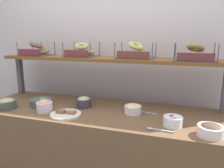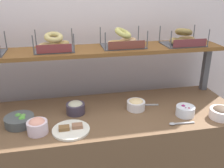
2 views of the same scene
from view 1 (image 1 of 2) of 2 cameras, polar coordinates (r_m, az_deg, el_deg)
The scene contains 18 objects.
back_wall at distance 2.32m, azimuth 1.13°, elevation 5.66°, with size 3.36×0.06×2.40m, color silver.
deli_counter at distance 2.07m, azimuth -3.65°, elevation -18.03°, with size 2.16×0.70×0.85m, color brown.
shelf_riser_left at distance 2.60m, azimuth -22.95°, elevation 2.06°, with size 0.05×0.05×0.40m, color #4C4C51.
upper_shelf at distance 2.05m, azimuth -1.17°, elevation 6.58°, with size 2.12×0.32×0.03m, color brown.
bowl_egg_salad at distance 1.81m, azimuth 5.50°, elevation -6.45°, with size 0.14×0.14×0.09m.
bowl_lox_spread at distance 1.92m, azimuth -17.30°, elevation -5.49°, with size 0.13×0.13×0.11m.
bowl_veggie_mix at distance 2.10m, azimuth -18.08°, elevation -4.55°, with size 0.20×0.20×0.08m.
bowl_beet_salad at distance 1.62m, azimuth 15.67°, elevation -9.38°, with size 0.14×0.14×0.08m.
bowl_hummus at distance 2.14m, azimuth -25.96°, elevation -4.60°, with size 0.17×0.17×0.09m.
bowl_tuna_salad at distance 1.97m, azimuth -7.41°, elevation -4.66°, with size 0.14×0.14×0.10m.
bowl_chocolate_spread at distance 1.55m, azimuth 24.46°, elevation -10.89°, with size 0.16×0.16×0.09m.
serving_plate_white at distance 1.81m, azimuth -12.05°, elevation -7.71°, with size 0.25×0.25×0.04m.
serving_spoon_near_plate at distance 1.53m, azimuth 11.34°, elevation -11.61°, with size 0.18×0.03×0.01m.
serving_spoon_by_edge at distance 1.85m, azimuth 8.09°, elevation -7.23°, with size 0.18×0.05×0.01m.
bagel_basket_cinnamon_raisin at distance 2.40m, azimuth -19.25°, elevation 8.29°, with size 0.29×0.26×0.15m.
bagel_basket_sesame at distance 2.15m, azimuth -8.02°, elevation 8.40°, with size 0.30×0.26×0.14m.
bagel_basket_plain at distance 1.98m, azimuth 6.20°, elevation 8.11°, with size 0.34×0.26×0.16m.
bagel_basket_everything at distance 1.91m, azimuth 20.87°, elevation 7.18°, with size 0.33×0.26×0.15m.
Camera 1 is at (0.67, -1.65, 1.48)m, focal length 34.81 mm.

